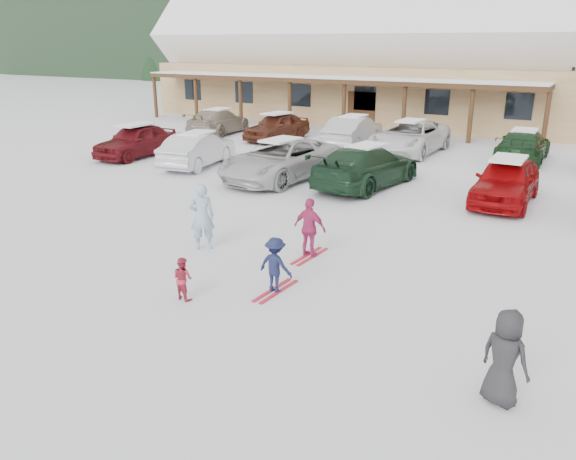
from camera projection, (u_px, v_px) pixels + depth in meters
The scene contains 22 objects.
ground at pixel (254, 283), 12.41m from camera, with size 160.00×160.00×0.00m, color white.
day_lodge at pixel (364, 59), 38.41m from camera, with size 29.12×12.50×10.38m.
lamp_post at pixel (573, 71), 29.88m from camera, with size 0.50×0.25×6.38m.
conifer_0 at pixel (187, 34), 47.48m from camera, with size 4.40×4.40×10.20m.
conifer_2 at pixel (229, 24), 58.88m from camera, with size 5.28×5.28×12.24m.
adult_skier at pixel (202, 217), 14.22m from camera, with size 0.63×0.41×1.73m, color #8BADC0.
toddler_red at pixel (183, 278), 11.52m from camera, with size 0.44×0.35×0.91m, color #AC263B.
child_navy at pixel (275, 265), 11.81m from camera, with size 0.79×0.45×1.22m, color #141938.
skis_child_navy at pixel (276, 291), 12.00m from camera, with size 0.20×1.40×0.03m, color red.
child_magenta at pixel (310, 228), 13.70m from camera, with size 0.88×0.37×1.50m, color #B52A62.
skis_child_magenta at pixel (309, 256), 13.93m from camera, with size 0.20×1.40×0.03m, color red.
bystander_dark at pixel (505, 358), 8.08m from camera, with size 0.73×0.48×1.50m, color #242427.
parked_car_0 at pixel (136, 141), 25.81m from camera, with size 1.76×4.37×1.49m, color #5F0F15.
parked_car_1 at pixel (197, 150), 23.84m from camera, with size 1.51×4.34×1.43m, color silver.
parked_car_2 at pixel (281, 160), 21.52m from camera, with size 2.56×5.56×1.55m, color #BBBBBB.
parked_car_3 at pixel (366, 166), 20.46m from camera, with size 2.13×5.24×1.52m, color #183520.
parked_car_4 at pixel (506, 181), 18.35m from camera, with size 1.77×4.40×1.50m, color #980609.
parked_car_7 at pixel (218, 122), 32.21m from camera, with size 2.00×4.92×1.43m, color gray.
parked_car_8 at pixel (277, 127), 30.20m from camera, with size 1.71×4.25×1.45m, color #562618.
parked_car_9 at pixel (353, 131), 28.29m from camera, with size 1.64×4.70×1.55m, color #AEADB3.
parked_car_10 at pixel (410, 137), 26.60m from camera, with size 2.58×5.60×1.56m, color white.
parked_car_11 at pixel (523, 146), 24.80m from camera, with size 1.95×4.81×1.40m, color #16371A.
Camera 1 is at (6.27, -9.53, 5.07)m, focal length 35.00 mm.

